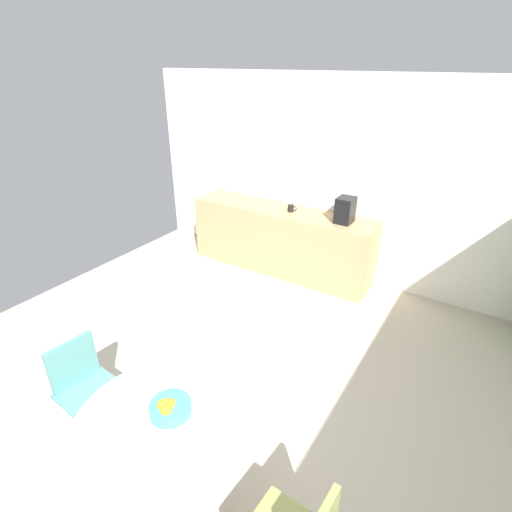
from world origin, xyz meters
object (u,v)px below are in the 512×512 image
at_px(mug_white, 341,220).
at_px(mug_green, 291,208).
at_px(round_table, 165,437).
at_px(fruit_bowl, 169,408).
at_px(chair_teal, 82,379).
at_px(coffee_maker, 345,210).

relative_size(mug_white, mug_green, 1.00).
xyz_separation_m(round_table, fruit_bowl, (-0.01, 0.07, 0.18)).
xyz_separation_m(round_table, mug_white, (-0.18, 3.29, 0.34)).
xyz_separation_m(chair_teal, mug_white, (0.79, 3.20, 0.43)).
bearing_deg(round_table, mug_green, 105.09).
relative_size(chair_teal, coffee_maker, 2.59).
relative_size(chair_teal, fruit_bowl, 3.15).
bearing_deg(chair_teal, round_table, -5.05).
distance_m(chair_teal, mug_green, 3.27).
distance_m(round_table, mug_green, 3.47).
relative_size(mug_green, coffee_maker, 0.40).
relative_size(mug_white, coffee_maker, 0.40).
relative_size(fruit_bowl, mug_white, 2.04).
bearing_deg(round_table, coffee_maker, 92.73).
bearing_deg(coffee_maker, round_table, -87.27).
height_order(round_table, coffee_maker, coffee_maker).
relative_size(fruit_bowl, coffee_maker, 0.82).
xyz_separation_m(chair_teal, fruit_bowl, (0.96, -0.02, 0.27)).
bearing_deg(mug_green, chair_teal, -91.23).
bearing_deg(fruit_bowl, coffee_maker, 92.62).
bearing_deg(mug_green, mug_white, -3.43).
distance_m(round_table, mug_white, 3.31).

